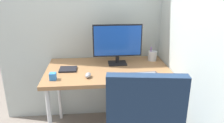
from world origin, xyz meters
name	(u,v)px	position (x,y,z in m)	size (l,w,h in m)	color
wall_side_right	(184,0)	(0.64, -0.16, 1.40)	(0.04, 1.88, 2.80)	#B7C1BC
desk	(108,75)	(0.00, 0.00, 0.67)	(1.22, 0.73, 0.74)	#996B42
filing_cabinet	(135,105)	(0.29, 0.03, 0.29)	(0.44, 0.52, 0.58)	silver
monitor	(117,42)	(0.11, 0.14, 0.97)	(0.50, 0.15, 0.41)	black
keyboard	(134,76)	(0.22, -0.24, 0.75)	(0.46, 0.17, 0.02)	#333338
mouse	(88,75)	(-0.19, -0.20, 0.76)	(0.05, 0.09, 0.04)	gray
pen_holder	(152,56)	(0.50, 0.21, 0.79)	(0.09, 0.09, 0.19)	silver
notebook	(68,69)	(-0.39, 0.00, 0.75)	(0.17, 0.15, 0.02)	black
desk_clamp_accessory	(53,76)	(-0.50, -0.22, 0.77)	(0.06, 0.06, 0.06)	#337FD8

